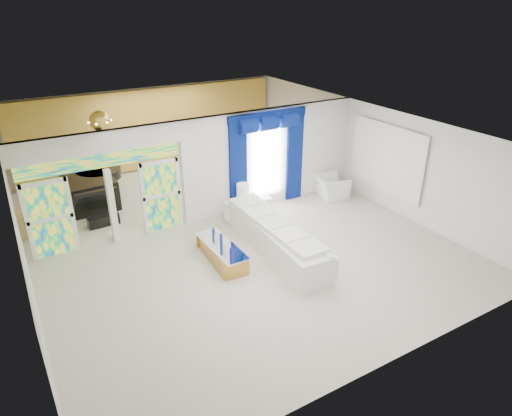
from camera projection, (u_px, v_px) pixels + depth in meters
floor at (225, 230)px, 12.65m from camera, size 12.00×12.00×0.00m
dividing_wall at (272, 157)px, 13.77m from camera, size 5.70×0.18×3.00m
dividing_header at (99, 142)px, 10.96m from camera, size 4.30×0.18×0.55m
stained_panel_left at (50, 219)px, 11.05m from camera, size 0.95×0.04×2.00m
stained_panel_right at (161, 195)px, 12.35m from camera, size 0.95×0.04×2.00m
stained_transom at (102, 161)px, 11.17m from camera, size 4.00×0.05×0.35m
window_pane at (267, 160)px, 13.60m from camera, size 1.00×0.02×2.30m
blue_drape_left at (238, 168)px, 13.14m from camera, size 0.55×0.10×2.80m
blue_drape_right at (294, 157)px, 14.05m from camera, size 0.55×0.10×2.80m
blue_pelmet at (268, 116)px, 12.99m from camera, size 2.60×0.12×0.25m
wall_mirror at (386, 158)px, 13.46m from camera, size 0.04×2.70×1.90m
gold_curtains at (152, 129)px, 16.61m from camera, size 9.70×0.12×2.90m
white_sofa at (274, 238)px, 11.43m from camera, size 1.08×4.01×0.75m
coffee_table at (222, 253)px, 11.13m from camera, size 0.72×1.86×0.41m
console_table at (252, 206)px, 13.60m from camera, size 1.25×0.48×0.41m
table_lamp at (243, 193)px, 13.25m from camera, size 0.36×0.36×0.58m
armchair at (331, 187)px, 14.62m from camera, size 1.11×1.21×0.68m
grand_piano at (90, 191)px, 13.98m from camera, size 1.45×1.87×0.92m
piano_bench at (103, 220)px, 12.87m from camera, size 0.88×0.37×0.29m
tv_console at (30, 222)px, 12.19m from camera, size 0.62×0.58×0.81m
chandelier at (100, 121)px, 13.12m from camera, size 0.60×0.60×0.60m
decanters at (222, 243)px, 10.98m from camera, size 0.20×1.22×0.28m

